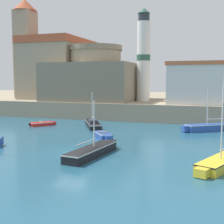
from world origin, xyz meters
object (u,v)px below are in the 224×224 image
dinghy_red_3 (42,124)px  church (60,66)px  sailboat_blue_6 (209,127)px  dinghy_blue_1 (103,135)px  sailboat_yellow_4 (222,161)px  lighthouse (144,56)px  harbor_shed_far_end (195,83)px  sailboat_black_2 (92,151)px  sailboat_black_7 (93,123)px  fortress (96,79)px

dinghy_red_3 → church: size_ratio=0.18×
sailboat_blue_6 → dinghy_red_3: bearing=-173.4°
dinghy_blue_1 → sailboat_yellow_4: 12.77m
sailboat_blue_6 → lighthouse: (-10.12, 11.11, 8.83)m
sailboat_blue_6 → harbor_shed_far_end: (-2.12, 7.66, 4.86)m
harbor_shed_far_end → sailboat_yellow_4: bearing=-81.6°
dinghy_blue_1 → harbor_shed_far_end: harbor_shed_far_end is taller
lighthouse → harbor_shed_far_end: lighthouse is taller
harbor_shed_far_end → dinghy_red_3: bearing=-150.8°
lighthouse → harbor_shed_far_end: bearing=-23.3°
dinghy_red_3 → sailboat_blue_6: 20.13m
sailboat_black_2 → dinghy_red_3: bearing=133.7°
sailboat_black_7 → fortress: size_ratio=0.49×
sailboat_black_2 → sailboat_blue_6: sailboat_blue_6 is taller
dinghy_red_3 → lighthouse: size_ratio=0.22×
sailboat_blue_6 → harbor_shed_far_end: bearing=105.4°
dinghy_red_3 → sailboat_yellow_4: bearing=-30.3°
fortress → lighthouse: lighthouse is taller
sailboat_black_2 → sailboat_yellow_4: 9.33m
sailboat_yellow_4 → harbor_shed_far_end: harbor_shed_far_end is taller
dinghy_blue_1 → sailboat_black_7: sailboat_black_7 is taller
dinghy_red_3 → sailboat_blue_6: bearing=6.6°
dinghy_blue_1 → dinghy_red_3: (-10.27, 5.71, -0.09)m
sailboat_black_2 → fortress: size_ratio=0.49×
sailboat_black_2 → harbor_shed_far_end: 23.69m
dinghy_blue_1 → sailboat_yellow_4: bearing=-31.4°
sailboat_blue_6 → church: bearing=149.9°
dinghy_red_3 → sailboat_blue_6: (19.99, 2.33, 0.20)m
sailboat_black_7 → fortress: bearing=109.8°
sailboat_yellow_4 → sailboat_black_7: 20.06m
dinghy_red_3 → fortress: fortress is taller
sailboat_black_2 → church: size_ratio=0.38×
dinghy_red_3 → harbor_shed_far_end: (17.88, 9.99, 5.06)m
sailboat_yellow_4 → sailboat_black_7: bearing=137.5°
lighthouse → sailboat_black_2: bearing=-85.7°
sailboat_blue_6 → church: (-26.82, 15.52, 7.66)m
dinghy_blue_1 → sailboat_black_2: bearing=-76.8°
church → lighthouse: size_ratio=1.25×
sailboat_yellow_4 → harbor_shed_far_end: (-3.29, 22.35, 4.93)m
dinghy_red_3 → lighthouse: 18.96m
dinghy_blue_1 → sailboat_blue_6: (9.72, 8.03, 0.11)m
harbor_shed_far_end → sailboat_black_2: bearing=-105.1°
sailboat_blue_6 → fortress: 22.05m
dinghy_blue_1 → sailboat_blue_6: bearing=39.6°
dinghy_blue_1 → dinghy_red_3: dinghy_blue_1 is taller
fortress → lighthouse: size_ratio=0.97×
lighthouse → fortress: bearing=178.4°
sailboat_black_2 → sailboat_blue_6: bearing=61.0°
fortress → harbor_shed_far_end: 16.43m
sailboat_blue_6 → fortress: size_ratio=0.42×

